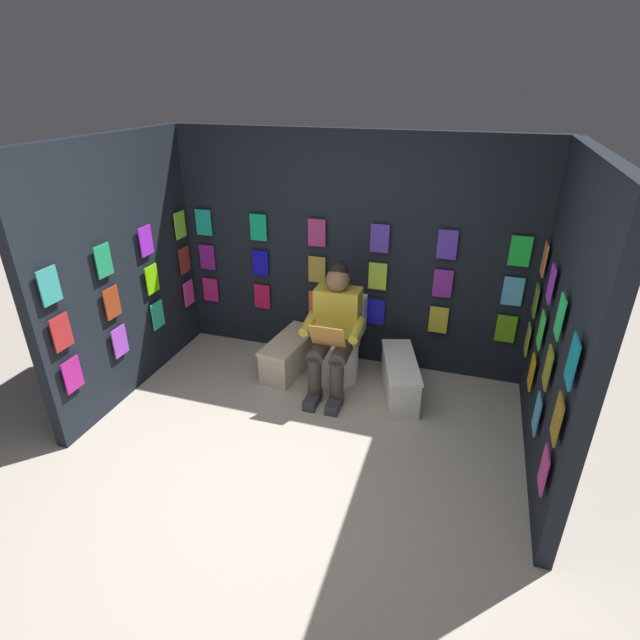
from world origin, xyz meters
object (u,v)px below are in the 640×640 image
Objects in this scene: person_reading at (334,329)px; comic_longbox_near at (290,354)px; toilet at (340,345)px; comic_longbox_far at (400,378)px.

person_reading is 0.67m from comic_longbox_near.
toilet is at bearing -90.08° from person_reading.
toilet is at bearing -165.40° from comic_longbox_near.
comic_longbox_near is at bearing -22.63° from comic_longbox_far.
person_reading is 0.73m from comic_longbox_far.
toilet reaches higher than comic_longbox_far.
person_reading reaches higher than toilet.
comic_longbox_near is 1.10m from comic_longbox_far.
toilet is 0.98× the size of comic_longbox_near.
person_reading is (-0.00, 0.23, 0.27)m from toilet.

